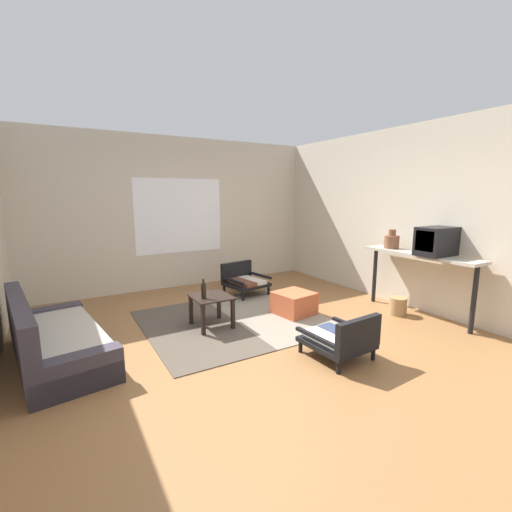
% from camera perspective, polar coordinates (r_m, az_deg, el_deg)
% --- Properties ---
extents(ground_plane, '(7.80, 7.80, 0.00)m').
position_cam_1_polar(ground_plane, '(4.07, 1.76, -14.48)').
color(ground_plane, olive).
extents(far_wall_with_window, '(5.60, 0.13, 2.70)m').
position_cam_1_polar(far_wall_with_window, '(6.50, -12.76, 6.89)').
color(far_wall_with_window, beige).
rests_on(far_wall_with_window, ground).
extents(side_wall_right, '(0.12, 6.60, 2.70)m').
position_cam_1_polar(side_wall_right, '(5.77, 23.24, 5.93)').
color(side_wall_right, beige).
rests_on(side_wall_right, ground).
extents(area_rug, '(2.32, 2.12, 0.01)m').
position_cam_1_polar(area_rug, '(4.77, -3.66, -10.59)').
color(area_rug, '#4C4238').
rests_on(area_rug, ground).
extents(couch, '(1.00, 1.86, 0.70)m').
position_cam_1_polar(couch, '(4.19, -30.66, -12.05)').
color(couch, '#38333D').
rests_on(couch, ground).
extents(coffee_table, '(0.48, 0.51, 0.41)m').
position_cam_1_polar(coffee_table, '(4.49, -7.41, -7.74)').
color(coffee_table, black).
rests_on(coffee_table, ground).
extents(armchair_by_window, '(0.72, 0.72, 0.53)m').
position_cam_1_polar(armchair_by_window, '(5.93, -2.06, -3.91)').
color(armchair_by_window, black).
rests_on(armchair_by_window, ground).
extents(armchair_striped_foreground, '(0.63, 0.67, 0.50)m').
position_cam_1_polar(armchair_striped_foreground, '(3.78, 14.04, -13.13)').
color(armchair_striped_foreground, black).
rests_on(armchair_striped_foreground, ground).
extents(ottoman_orange, '(0.56, 0.56, 0.32)m').
position_cam_1_polar(ottoman_orange, '(4.99, 6.31, -7.78)').
color(ottoman_orange, '#BC5633').
rests_on(ottoman_orange, ground).
extents(console_shelf, '(0.38, 1.63, 0.90)m').
position_cam_1_polar(console_shelf, '(5.27, 25.52, -0.71)').
color(console_shelf, '#B2AD9E').
rests_on(console_shelf, ground).
extents(crt_television, '(0.53, 0.33, 0.38)m').
position_cam_1_polar(crt_television, '(5.11, 27.75, 2.18)').
color(crt_television, black).
rests_on(crt_television, console_shelf).
extents(clay_vase, '(0.22, 0.22, 0.28)m').
position_cam_1_polar(clay_vase, '(5.51, 21.56, 2.33)').
color(clay_vase, brown).
rests_on(clay_vase, console_shelf).
extents(glass_bottle, '(0.06, 0.06, 0.25)m').
position_cam_1_polar(glass_bottle, '(4.35, -8.67, -5.68)').
color(glass_bottle, black).
rests_on(glass_bottle, coffee_table).
extents(wicker_basket, '(0.24, 0.24, 0.25)m').
position_cam_1_polar(wicker_basket, '(5.36, 22.44, -7.66)').
color(wicker_basket, '#9E7A4C').
rests_on(wicker_basket, ground).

